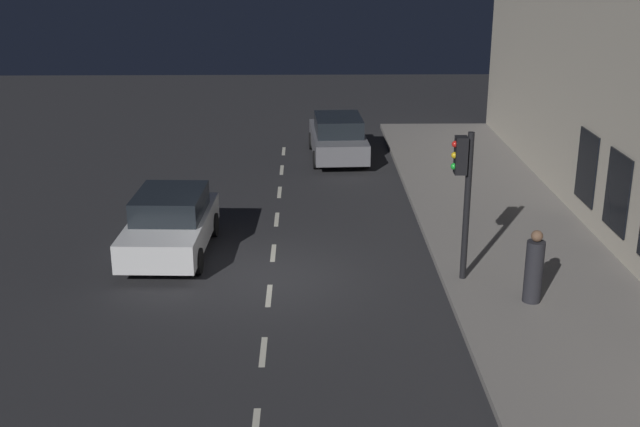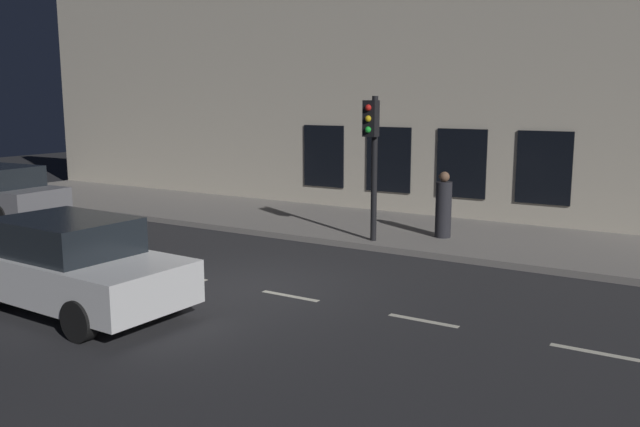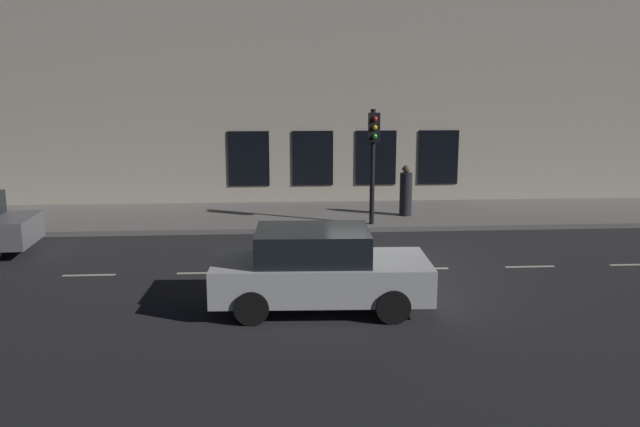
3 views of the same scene
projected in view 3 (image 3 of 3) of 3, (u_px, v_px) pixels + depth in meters
The scene contains 7 objects.
ground_plane at pixel (382, 270), 15.49m from camera, with size 60.00×60.00×0.00m, color #28282B.
sidewalk at pixel (351, 215), 21.59m from camera, with size 4.50×32.00×0.15m.
building_facade at pixel (344, 81), 23.25m from camera, with size 0.65×32.00×8.88m.
lane_centre_line at pixel (423, 269), 15.56m from camera, with size 0.12×27.20×0.01m.
traffic_light at pixel (373, 147), 19.30m from camera, with size 0.49×0.32×3.45m.
parked_car_1 at pixel (319, 269), 12.69m from camera, with size 2.10×4.24×1.58m.
pedestrian_0 at pixel (406, 193), 21.04m from camera, with size 0.47×0.47×1.63m.
Camera 3 is at (-14.81, 2.49, 4.30)m, focal length 36.73 mm.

